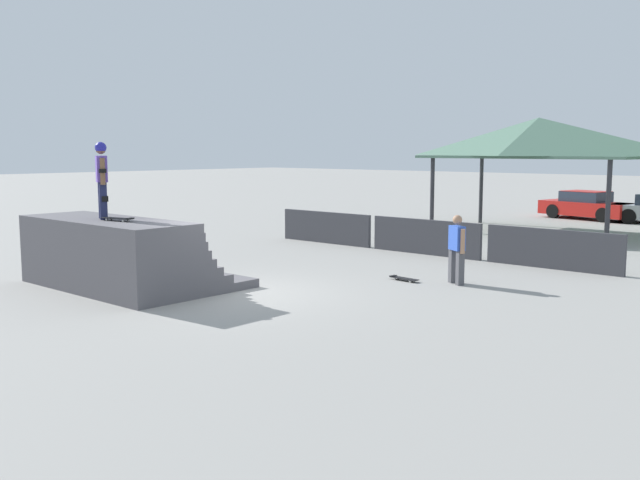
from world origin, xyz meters
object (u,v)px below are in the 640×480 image
skater_on_deck (102,175)px  skateboard_on_ground (403,278)px  skateboard_on_deck (119,218)px  bystander_walking (457,246)px  parked_car_red (587,206)px

skater_on_deck → skateboard_on_ground: (4.49, 5.26, -2.51)m
skateboard_on_deck → bystander_walking: 7.66m
skateboard_on_deck → skater_on_deck: bearing=162.7°
skater_on_deck → parked_car_red: skater_on_deck is taller
bystander_walking → skater_on_deck: bearing=75.5°
skater_on_deck → bystander_walking: bearing=72.2°
skateboard_on_deck → parked_car_red: bearing=75.1°
skateboard_on_deck → skateboard_on_ground: size_ratio=1.06×
bystander_walking → parked_car_red: 18.09m
skater_on_deck → bystander_walking: (5.66, 5.74, -1.66)m
skateboard_on_deck → parked_car_red: skateboard_on_deck is taller
parked_car_red → bystander_walking: bearing=-66.8°
skateboard_on_ground → parked_car_red: (-2.65, 18.16, 0.54)m
skateboard_on_deck → parked_car_red: 23.53m
skateboard_on_deck → bystander_walking: skateboard_on_deck is taller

